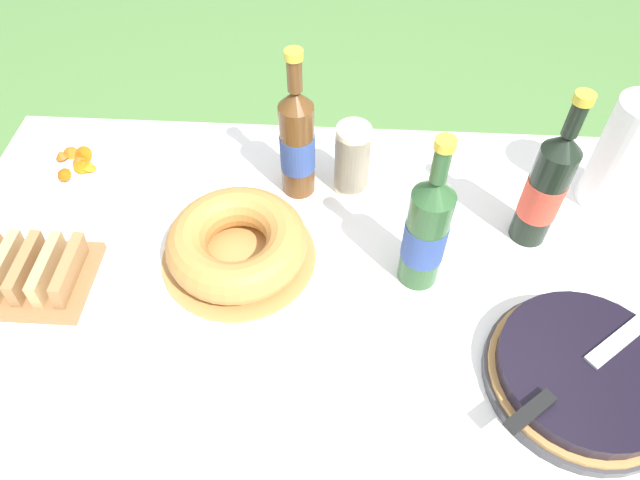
{
  "coord_description": "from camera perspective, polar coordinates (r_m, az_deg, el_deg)",
  "views": [
    {
      "loc": [
        0.07,
        -0.49,
        1.57
      ],
      "look_at": [
        0.03,
        0.19,
        0.76
      ],
      "focal_mm": 32.0,
      "sensor_mm": 36.0,
      "label": 1
    }
  ],
  "objects": [
    {
      "name": "serving_knife",
      "position": [
        0.99,
        24.46,
        -11.98
      ],
      "size": [
        0.31,
        0.25,
        0.01
      ],
      "rotation": [
        0.0,
        0.0,
        0.67
      ],
      "color": "silver",
      "rests_on": "berry_tart"
    },
    {
      "name": "bundt_cake",
      "position": [
        1.09,
        -8.28,
        -0.42
      ],
      "size": [
        0.3,
        0.3,
        0.08
      ],
      "color": "#B78447",
      "rests_on": "tablecloth"
    },
    {
      "name": "berry_tart",
      "position": [
        1.04,
        24.81,
        -12.0
      ],
      "size": [
        0.31,
        0.31,
        0.06
      ],
      "color": "#38383D",
      "rests_on": "tablecloth"
    },
    {
      "name": "paper_towel_roll",
      "position": [
        1.28,
        28.13,
        7.49
      ],
      "size": [
        0.11,
        0.11,
        0.24
      ],
      "color": "white",
      "rests_on": "tablecloth"
    },
    {
      "name": "cup_stack",
      "position": [
        1.18,
        3.24,
        8.05
      ],
      "size": [
        0.07,
        0.07,
        0.16
      ],
      "color": "beige",
      "rests_on": "tablecloth"
    },
    {
      "name": "snack_plate_near",
      "position": [
        1.37,
        -22.67,
        6.66
      ],
      "size": [
        0.21,
        0.21,
        0.06
      ],
      "color": "white",
      "rests_on": "tablecloth"
    },
    {
      "name": "ground_plane",
      "position": [
        1.64,
        -1.37,
        -22.44
      ],
      "size": [
        16.0,
        16.0,
        0.0
      ],
      "primitive_type": "plane",
      "color": "#568442"
    },
    {
      "name": "juice_bottle_red",
      "position": [
        1.13,
        21.64,
        4.8
      ],
      "size": [
        0.07,
        0.07,
        0.34
      ],
      "color": "black",
      "rests_on": "tablecloth"
    },
    {
      "name": "cider_bottle_green",
      "position": [
        1.0,
        10.58,
        0.82
      ],
      "size": [
        0.08,
        0.08,
        0.33
      ],
      "color": "#2D562D",
      "rests_on": "tablecloth"
    },
    {
      "name": "cider_bottle_amber",
      "position": [
        1.15,
        -2.29,
        9.71
      ],
      "size": [
        0.07,
        0.07,
        0.33
      ],
      "color": "brown",
      "rests_on": "tablecloth"
    },
    {
      "name": "garden_table",
      "position": [
        1.06,
        -2.02,
        -12.15
      ],
      "size": [
        1.42,
        1.17,
        0.69
      ],
      "color": "brown",
      "rests_on": "ground_plane"
    },
    {
      "name": "tablecloth",
      "position": [
        1.01,
        -2.09,
        -10.82
      ],
      "size": [
        1.43,
        1.18,
        0.1
      ],
      "color": "white",
      "rests_on": "garden_table"
    },
    {
      "name": "bread_board",
      "position": [
        1.19,
        -27.89,
        -2.89
      ],
      "size": [
        0.26,
        0.18,
        0.07
      ],
      "color": "olive",
      "rests_on": "tablecloth"
    }
  ]
}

